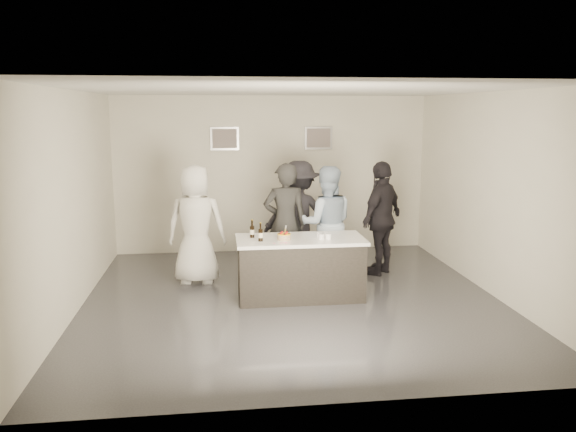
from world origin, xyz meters
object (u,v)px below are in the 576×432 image
Objects in this scene: bar_counter at (300,268)px; person_guest_right at (382,218)px; beer_bottle_a at (252,229)px; cake at (284,237)px; person_main_black at (285,223)px; person_main_blue at (326,223)px; person_guest_left at (196,224)px; person_guest_back at (299,216)px; beer_bottle_b at (261,232)px.

person_guest_right is at bearing 34.94° from bar_counter.
cake is at bearing -23.69° from beer_bottle_a.
person_main_blue is (0.67, 0.03, -0.03)m from person_main_black.
cake reaches higher than bar_counter.
person_guest_left is (-1.53, 0.94, 0.50)m from bar_counter.
person_guest_back is at bearing 57.70° from beer_bottle_a.
person_guest_back reaches higher than person_main_blue.
person_guest_left is at bearing 3.21° from person_main_blue.
beer_bottle_a is at bearing 142.85° from person_guest_left.
person_guest_right is at bearing 32.96° from cake.
person_main_black is at bearing 75.07° from person_guest_back.
cake is 1.67m from person_guest_back.
person_main_black is at bearing 51.25° from beer_bottle_a.
beer_bottle_b is (0.11, -0.23, 0.00)m from beer_bottle_a.
person_guest_right is (1.78, 1.16, 0.02)m from cake.
person_guest_left is at bearing 135.20° from beer_bottle_a.
person_guest_right reaches higher than person_guest_back.
beer_bottle_b is 2.44m from person_guest_right.
person_guest_right is 1.01× the size of person_guest_back.
beer_bottle_a is 0.14× the size of person_guest_right.
person_guest_right is at bearing 29.35° from beer_bottle_b.
person_main_black is 1.67m from person_guest_right.
person_guest_back is (0.79, 1.65, -0.09)m from beer_bottle_b.
person_main_black is at bearing -177.10° from person_guest_left.
cake is at bearing 6.21° from beer_bottle_b.
person_guest_back reaches higher than bar_counter.
beer_bottle_b is at bearing 63.36° from person_main_black.
beer_bottle_a is 2.43m from person_guest_right.
person_main_blue is (1.24, 0.74, -0.10)m from beer_bottle_a.
person_guest_right is (0.98, 0.22, 0.02)m from person_main_blue.
beer_bottle_b is at bearing -168.29° from bar_counter.
person_guest_back reaches higher than beer_bottle_a.
beer_bottle_a is at bearing 36.49° from person_main_blue.
person_guest_right is (2.12, 1.19, -0.08)m from beer_bottle_b.
cake is 0.75× the size of beer_bottle_a.
beer_bottle_b is at bearing 74.14° from person_guest_back.
beer_bottle_a is at bearing 67.46° from person_guest_back.
person_main_black is at bearing -36.44° from person_guest_right.
person_guest_back is (-0.35, 0.68, 0.01)m from person_main_blue.
bar_counter is at bearing 98.02° from person_main_black.
person_guest_back reaches higher than beer_bottle_b.
bar_counter is 0.91m from beer_bottle_a.
person_main_blue is at bearing -177.90° from person_main_black.
person_guest_left is at bearing 148.42° from bar_counter.
bar_counter is 0.55m from cake.
person_guest_right is at bearing 170.83° from person_guest_back.
person_main_black is at bearing 98.36° from bar_counter.
bar_counter is at bearing 156.07° from person_guest_left.
beer_bottle_b is 0.14× the size of person_main_blue.
bar_counter is 7.15× the size of beer_bottle_b.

